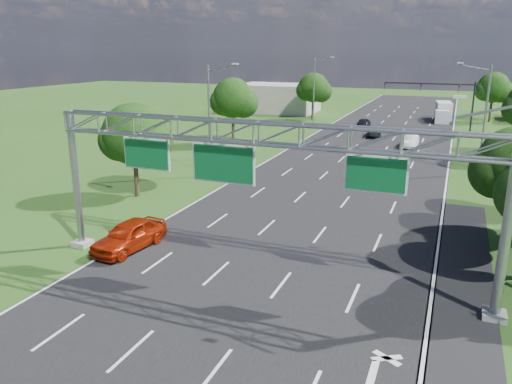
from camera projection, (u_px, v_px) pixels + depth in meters
The scene contains 18 objects.
ground at pixel (333, 188), 42.04m from camera, with size 220.00×220.00×0.00m, color #284815.
road at pixel (333, 188), 42.04m from camera, with size 18.00×180.00×0.02m, color black.
road_flare at pixel (462, 293), 24.13m from camera, with size 3.00×30.00×0.02m, color black.
sign_gantry at pixel (258, 145), 23.96m from camera, with size 23.50×1.00×9.56m.
traffic_signal at pixel (447, 95), 69.13m from camera, with size 12.21×0.24×7.00m.
streetlight_l_near at pixel (211, 116), 44.53m from camera, with size 2.97×0.22×10.16m.
streetlight_l_far at pixel (315, 88), 75.73m from camera, with size 2.97×0.22×10.16m.
streetlight_r_mid at pixel (483, 114), 45.36m from camera, with size 2.97×0.22×10.16m.
tree_verge_la at pixel (135, 137), 38.60m from camera, with size 5.76×4.80×7.40m.
tree_verge_lb at pixel (233, 100), 59.63m from camera, with size 5.76×4.80×8.06m.
tree_verge_lc at pixel (314, 89), 80.97m from camera, with size 5.76×4.80×7.62m.
tree_verge_re at pixel (494, 89), 78.38m from camera, with size 5.76×4.80×7.84m.
building_left at pixel (277, 98), 92.00m from camera, with size 14.00×10.00×5.00m, color gray.
red_coupe at pixel (129, 235), 29.16m from camera, with size 2.04×5.06×1.72m, color #9E1F07.
car_queue_b at pixel (374, 133), 66.06m from camera, with size 1.87×4.06×1.13m, color black.
car_queue_c at pixel (363, 124), 72.47m from camera, with size 1.79×4.45×1.52m, color black.
car_queue_d at pixel (411, 141), 59.26m from camera, with size 1.48×4.25×1.40m, color white.
box_truck at pixel (443, 112), 80.44m from camera, with size 2.90×8.06×2.97m.
Camera 1 is at (9.06, -9.97, 11.41)m, focal length 35.00 mm.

